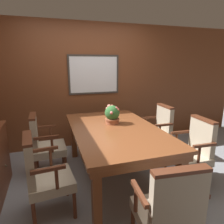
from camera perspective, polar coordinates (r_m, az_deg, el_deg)
name	(u,v)px	position (r m, az deg, el deg)	size (l,w,h in m)	color
ground_plane	(113,186)	(2.98, 0.14, -20.46)	(14.00, 14.00, 0.00)	gray
wall_back	(87,86)	(4.08, -7.02, 7.38)	(7.20, 0.08, 2.45)	brown
dining_table	(115,134)	(2.88, 0.92, -6.32)	(1.19, 1.98, 0.78)	brown
chair_head_near	(169,210)	(1.89, 16.04, -25.28)	(0.57, 0.53, 0.95)	#562B19
chair_left_far	(44,143)	(3.23, -18.90, -8.28)	(0.49, 0.55, 0.95)	#562B19
chair_right_near	(193,149)	(3.06, 22.19, -9.84)	(0.50, 0.55, 0.95)	#562B19
chair_left_near	(43,173)	(2.41, -19.07, -16.22)	(0.52, 0.57, 0.95)	#562B19
chair_right_far	(158,130)	(3.73, 12.99, -4.93)	(0.49, 0.55, 0.95)	#562B19
potted_plant	(112,115)	(3.02, 0.04, -0.75)	(0.23, 0.23, 0.29)	#9E5638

